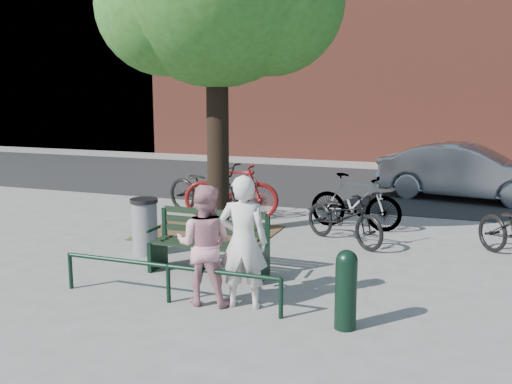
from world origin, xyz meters
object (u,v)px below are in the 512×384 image
at_px(person_right, 204,245).
at_px(parked_car, 466,172).
at_px(park_bench, 210,241).
at_px(bicycle_c, 344,216).
at_px(person_left, 243,242).
at_px(litter_bin, 145,226).
at_px(bollard, 346,287).

relative_size(person_right, parked_car, 0.37).
height_order(park_bench, bicycle_c, park_bench).
height_order(person_left, person_right, person_left).
xyz_separation_m(bicycle_c, parked_car, (1.99, 5.04, 0.20)).
xyz_separation_m(park_bench, parked_car, (3.52, 7.34, 0.21)).
relative_size(person_right, litter_bin, 1.64).
xyz_separation_m(park_bench, bollard, (2.27, -1.30, 0.02)).
bearing_deg(bollard, person_left, 170.96).
bearing_deg(bicycle_c, park_bench, -179.13).
relative_size(litter_bin, bicycle_c, 0.50).
bearing_deg(bicycle_c, litter_bin, 155.58).
bearing_deg(litter_bin, parked_car, 54.14).
distance_m(park_bench, bollard, 2.62).
distance_m(bollard, bicycle_c, 3.69).
bearing_deg(person_left, bollard, 160.13).
distance_m(person_left, bollard, 1.38).
xyz_separation_m(litter_bin, bicycle_c, (2.94, 1.79, 0.01)).
bearing_deg(person_left, litter_bin, -45.09).
xyz_separation_m(person_left, bollard, (1.32, -0.21, -0.34)).
height_order(bicycle_c, parked_car, parked_car).
height_order(park_bench, bollard, park_bench).
height_order(person_left, bicycle_c, person_left).
bearing_deg(bicycle_c, person_left, -155.28).
distance_m(bollard, parked_car, 8.74).
bearing_deg(bollard, litter_bin, 153.70).
bearing_deg(bollard, park_bench, 150.19).
distance_m(person_right, litter_bin, 2.50).
xyz_separation_m(bollard, litter_bin, (-3.69, 1.82, -0.02)).
distance_m(person_right, parked_car, 9.01).
bearing_deg(parked_car, person_right, 170.01).
distance_m(person_left, bicycle_c, 3.47).
bearing_deg(bollard, parked_car, 81.81).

